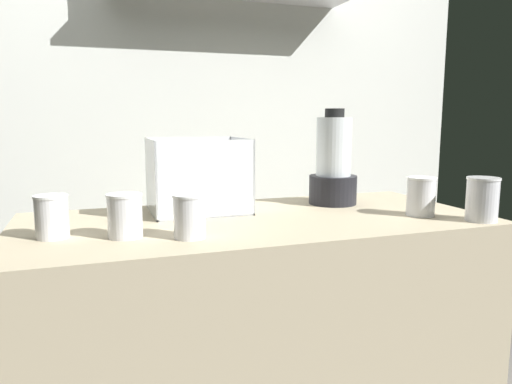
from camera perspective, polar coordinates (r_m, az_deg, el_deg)
The scene contains 9 objects.
counter at distance 1.60m, azimuth 0.00°, elevation -19.05°, with size 1.40×0.64×0.90m, color tan.
back_wall_unit at distance 2.16m, azimuth -6.71°, elevation 10.59°, with size 2.60×0.24×2.50m.
carrot_display_bin at distance 1.55m, azimuth -7.15°, elevation 0.32°, with size 0.30×0.25×0.24m.
blender_pitcher at distance 1.69m, azimuth 9.22°, elevation 3.03°, with size 0.17×0.17×0.33m.
juice_cup_pomegranate_far_left at distance 1.31m, azimuth -23.21°, elevation -3.05°, with size 0.08×0.08×0.11m.
juice_cup_orange_left at distance 1.26m, azimuth -15.39°, elevation -2.94°, with size 0.09×0.09×0.11m.
juice_cup_mango_middle at distance 1.22m, azimuth -7.94°, elevation -3.21°, with size 0.08×0.08×0.11m.
juice_cup_pomegranate_right at distance 1.56m, azimuth 19.11°, elevation -0.71°, with size 0.09×0.09×0.12m.
juice_cup_mango_far_right at distance 1.55m, azimuth 25.41°, elevation -1.10°, with size 0.09×0.09×0.13m.
Camera 1 is at (-0.46, -1.34, 1.20)m, focal length 33.47 mm.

